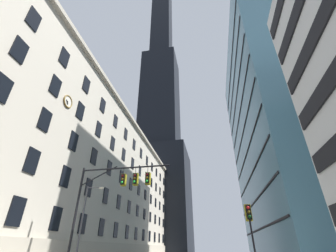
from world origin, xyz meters
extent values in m
cube|color=beige|center=(-19.99, 30.88, 12.97)|extent=(17.97, 73.75, 25.94)
cube|color=#B2A893|center=(-10.75, 30.88, 25.24)|extent=(0.70, 73.75, 0.60)
cube|color=#B2A893|center=(-10.85, 30.88, 1.10)|extent=(0.50, 73.75, 2.20)
cube|color=black|center=(-10.95, 3.00, 4.00)|extent=(0.14, 1.40, 2.20)
cube|color=black|center=(-10.95, 8.00, 4.00)|extent=(0.14, 1.40, 2.20)
cube|color=black|center=(-10.95, 13.00, 4.00)|extent=(0.14, 1.40, 2.20)
cube|color=black|center=(-10.95, 18.00, 4.00)|extent=(0.14, 1.40, 2.20)
cube|color=black|center=(-10.95, 23.00, 4.00)|extent=(0.14, 1.40, 2.20)
cube|color=black|center=(-10.95, 28.00, 4.00)|extent=(0.14, 1.40, 2.20)
cube|color=black|center=(-10.95, 33.00, 4.00)|extent=(0.14, 1.40, 2.20)
cube|color=black|center=(-10.95, 38.00, 4.00)|extent=(0.14, 1.40, 2.20)
cube|color=black|center=(-10.95, 43.00, 4.00)|extent=(0.14, 1.40, 2.20)
cube|color=black|center=(-10.95, 48.00, 4.00)|extent=(0.14, 1.40, 2.20)
cube|color=black|center=(-10.95, 53.00, 4.00)|extent=(0.14, 1.40, 2.20)
cube|color=black|center=(-10.95, 58.00, 4.00)|extent=(0.14, 1.40, 2.20)
cube|color=black|center=(-10.95, 3.00, 8.20)|extent=(0.14, 1.40, 2.20)
cube|color=black|center=(-10.95, 8.00, 8.20)|extent=(0.14, 1.40, 2.20)
cube|color=black|center=(-10.95, 13.00, 8.20)|extent=(0.14, 1.40, 2.20)
cube|color=black|center=(-10.95, 18.00, 8.20)|extent=(0.14, 1.40, 2.20)
cube|color=black|center=(-10.95, 23.00, 8.20)|extent=(0.14, 1.40, 2.20)
cube|color=black|center=(-10.95, 28.00, 8.20)|extent=(0.14, 1.40, 2.20)
cube|color=black|center=(-10.95, 33.00, 8.20)|extent=(0.14, 1.40, 2.20)
cube|color=black|center=(-10.95, 38.00, 8.20)|extent=(0.14, 1.40, 2.20)
cube|color=black|center=(-10.95, 43.00, 8.20)|extent=(0.14, 1.40, 2.20)
cube|color=black|center=(-10.95, 48.00, 8.20)|extent=(0.14, 1.40, 2.20)
cube|color=black|center=(-10.95, 53.00, 8.20)|extent=(0.14, 1.40, 2.20)
cube|color=black|center=(-10.95, 58.00, 8.20)|extent=(0.14, 1.40, 2.20)
cube|color=black|center=(-10.95, -2.00, 12.40)|extent=(0.14, 1.40, 2.20)
cube|color=black|center=(-10.95, 3.00, 12.40)|extent=(0.14, 1.40, 2.20)
cube|color=black|center=(-10.95, 8.00, 12.40)|extent=(0.14, 1.40, 2.20)
cube|color=black|center=(-10.95, 13.00, 12.40)|extent=(0.14, 1.40, 2.20)
cube|color=black|center=(-10.95, 18.00, 12.40)|extent=(0.14, 1.40, 2.20)
cube|color=black|center=(-10.95, 23.00, 12.40)|extent=(0.14, 1.40, 2.20)
cube|color=black|center=(-10.95, 28.00, 12.40)|extent=(0.14, 1.40, 2.20)
cube|color=black|center=(-10.95, 33.00, 12.40)|extent=(0.14, 1.40, 2.20)
cube|color=black|center=(-10.95, 38.00, 12.40)|extent=(0.14, 1.40, 2.20)
cube|color=black|center=(-10.95, 43.00, 12.40)|extent=(0.14, 1.40, 2.20)
cube|color=black|center=(-10.95, 48.00, 12.40)|extent=(0.14, 1.40, 2.20)
cube|color=black|center=(-10.95, 53.00, 12.40)|extent=(0.14, 1.40, 2.20)
cube|color=black|center=(-10.95, 58.00, 12.40)|extent=(0.14, 1.40, 2.20)
cube|color=black|center=(-10.95, -2.00, 16.60)|extent=(0.14, 1.40, 2.20)
cube|color=black|center=(-10.95, 3.00, 16.60)|extent=(0.14, 1.40, 2.20)
cube|color=black|center=(-10.95, 8.00, 16.60)|extent=(0.14, 1.40, 2.20)
cube|color=black|center=(-10.95, 13.00, 16.60)|extent=(0.14, 1.40, 2.20)
cube|color=black|center=(-10.95, 18.00, 16.60)|extent=(0.14, 1.40, 2.20)
cube|color=black|center=(-10.95, 23.00, 16.60)|extent=(0.14, 1.40, 2.20)
cube|color=black|center=(-10.95, 28.00, 16.60)|extent=(0.14, 1.40, 2.20)
cube|color=black|center=(-10.95, 33.00, 16.60)|extent=(0.14, 1.40, 2.20)
cube|color=black|center=(-10.95, 38.00, 16.60)|extent=(0.14, 1.40, 2.20)
cube|color=black|center=(-10.95, 43.00, 16.60)|extent=(0.14, 1.40, 2.20)
cube|color=black|center=(-10.95, 48.00, 16.60)|extent=(0.14, 1.40, 2.20)
cube|color=black|center=(-10.95, 53.00, 16.60)|extent=(0.14, 1.40, 2.20)
cube|color=black|center=(-10.95, 58.00, 16.60)|extent=(0.14, 1.40, 2.20)
cube|color=black|center=(-10.95, -2.00, 20.80)|extent=(0.14, 1.40, 2.20)
cube|color=black|center=(-10.95, 3.00, 20.80)|extent=(0.14, 1.40, 2.20)
cube|color=black|center=(-10.95, 8.00, 20.80)|extent=(0.14, 1.40, 2.20)
cube|color=black|center=(-10.95, 13.00, 20.80)|extent=(0.14, 1.40, 2.20)
cube|color=black|center=(-10.95, 18.00, 20.80)|extent=(0.14, 1.40, 2.20)
cube|color=black|center=(-10.95, 23.00, 20.80)|extent=(0.14, 1.40, 2.20)
cube|color=black|center=(-10.95, 28.00, 20.80)|extent=(0.14, 1.40, 2.20)
cube|color=black|center=(-10.95, 33.00, 20.80)|extent=(0.14, 1.40, 2.20)
cube|color=black|center=(-10.95, 38.00, 20.80)|extent=(0.14, 1.40, 2.20)
cube|color=black|center=(-10.95, 43.00, 20.80)|extent=(0.14, 1.40, 2.20)
cube|color=black|center=(-10.95, 48.00, 20.80)|extent=(0.14, 1.40, 2.20)
cube|color=black|center=(-10.95, 53.00, 20.80)|extent=(0.14, 1.40, 2.20)
cube|color=black|center=(-10.95, 58.00, 20.80)|extent=(0.14, 1.40, 2.20)
torus|color=olive|center=(-10.88, 5.39, 16.24)|extent=(0.14, 1.53, 1.53)
cylinder|color=silver|center=(-10.92, 5.39, 16.24)|extent=(0.05, 1.32, 1.32)
cube|color=black|center=(-10.85, 5.33, 16.07)|extent=(0.03, 0.22, 0.39)
cube|color=black|center=(-10.85, 5.21, 16.03)|extent=(0.03, 0.43, 0.48)
cube|color=black|center=(-15.82, 71.31, 18.14)|extent=(23.45, 23.45, 36.27)
cube|color=black|center=(-15.82, 71.31, 62.65)|extent=(16.41, 16.41, 52.76)
cube|color=black|center=(-15.82, 71.31, 122.01)|extent=(10.55, 10.55, 65.95)
cube|color=black|center=(10.95, -2.85, 9.00)|extent=(0.16, 9.49, 1.10)
cube|color=black|center=(10.95, -2.85, 12.00)|extent=(0.16, 9.49, 1.10)
cube|color=black|center=(10.95, -2.85, 15.00)|extent=(0.16, 9.49, 1.10)
cube|color=teal|center=(19.90, 26.26, 20.91)|extent=(17.81, 33.83, 41.81)
cube|color=black|center=(10.96, 26.26, 4.00)|extent=(0.12, 32.83, 0.24)
cube|color=black|center=(10.96, 26.26, 8.00)|extent=(0.12, 32.83, 0.24)
cube|color=black|center=(10.96, 26.26, 12.00)|extent=(0.12, 32.83, 0.24)
cube|color=black|center=(10.96, 26.26, 16.00)|extent=(0.12, 32.83, 0.24)
cube|color=black|center=(10.96, 26.26, 20.00)|extent=(0.12, 32.83, 0.24)
cube|color=black|center=(10.96, 26.26, 24.00)|extent=(0.12, 32.83, 0.24)
cube|color=black|center=(10.96, 26.26, 28.00)|extent=(0.12, 32.83, 0.24)
cube|color=black|center=(10.96, 26.26, 32.00)|extent=(0.12, 32.83, 0.24)
cube|color=black|center=(10.96, 26.26, 36.00)|extent=(0.12, 32.83, 0.24)
cylinder|color=black|center=(-7.17, 5.27, 4.09)|extent=(0.20, 0.20, 7.89)
cylinder|color=black|center=(-3.10, 5.27, 7.79)|extent=(8.14, 0.14, 0.14)
cylinder|color=black|center=(-5.54, 5.27, 7.19)|extent=(3.34, 0.10, 1.68)
cylinder|color=black|center=(-3.20, 5.27, 7.49)|extent=(0.04, 0.04, 0.60)
cube|color=black|center=(-3.20, 5.27, 6.74)|extent=(0.30, 0.30, 0.90)
cube|color=olive|center=(-3.20, 5.44, 6.74)|extent=(0.40, 0.40, 1.04)
sphere|color=#450808|center=(-3.20, 5.11, 7.02)|extent=(0.20, 0.20, 0.20)
sphere|color=#4B3A08|center=(-3.20, 5.11, 6.74)|extent=(0.20, 0.20, 0.20)
sphere|color=green|center=(-3.20, 5.11, 6.46)|extent=(0.20, 0.20, 0.20)
cylinder|color=black|center=(-2.08, 5.27, 7.49)|extent=(0.04, 0.04, 0.60)
cube|color=black|center=(-2.08, 5.27, 6.74)|extent=(0.30, 0.30, 0.90)
cube|color=olive|center=(-2.08, 5.44, 6.74)|extent=(0.40, 0.40, 1.04)
sphere|color=#450808|center=(-2.08, 5.11, 7.02)|extent=(0.20, 0.20, 0.20)
sphere|color=#4B3A08|center=(-2.08, 5.11, 6.74)|extent=(0.20, 0.20, 0.20)
sphere|color=green|center=(-2.08, 5.11, 6.46)|extent=(0.20, 0.20, 0.20)
cylinder|color=black|center=(-0.96, 5.27, 7.49)|extent=(0.04, 0.04, 0.60)
cube|color=black|center=(-0.96, 5.27, 6.74)|extent=(0.30, 0.30, 0.90)
cube|color=olive|center=(-0.96, 5.44, 6.74)|extent=(0.40, 0.40, 1.04)
sphere|color=#450808|center=(-0.96, 5.11, 7.02)|extent=(0.20, 0.20, 0.20)
sphere|color=#4B3A08|center=(-0.96, 5.11, 6.74)|extent=(0.20, 0.20, 0.20)
sphere|color=green|center=(-0.96, 5.11, 6.46)|extent=(0.20, 0.20, 0.20)
cylinder|color=black|center=(6.67, 3.50, 2.09)|extent=(0.12, 0.12, 3.87)
cube|color=black|center=(6.67, 3.50, 3.52)|extent=(0.30, 0.30, 0.90)
cube|color=olive|center=(6.67, 3.67, 3.52)|extent=(0.40, 0.40, 1.04)
sphere|color=red|center=(6.67, 3.34, 3.80)|extent=(0.20, 0.20, 0.20)
sphere|color=#4B3A08|center=(6.67, 3.34, 3.52)|extent=(0.20, 0.20, 0.20)
sphere|color=#083D10|center=(6.67, 3.34, 3.24)|extent=(0.20, 0.20, 0.20)
cylinder|color=#47474C|center=(-8.94, 9.43, 3.78)|extent=(0.18, 0.18, 7.26)
cylinder|color=#47474C|center=(-8.11, 9.43, 7.26)|extent=(1.65, 0.10, 0.10)
ellipsoid|color=#EFE5C6|center=(-7.29, 9.43, 7.16)|extent=(0.56, 0.32, 0.24)
camera|label=1|loc=(4.42, -12.98, 1.40)|focal=23.76mm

